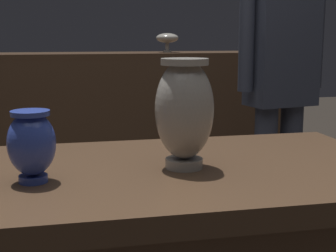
{
  "coord_description": "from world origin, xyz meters",
  "views": [
    {
      "loc": [
        -0.21,
        -1.13,
        1.11
      ],
      "look_at": [
        0.04,
        -0.01,
        0.9
      ],
      "focal_mm": 53.98,
      "sensor_mm": 36.0,
      "label": 1
    }
  ],
  "objects_px": {
    "vase_centerpiece": "(184,110)",
    "visitor_near_right": "(281,75)",
    "vase_left_accent": "(32,143)",
    "shelf_vase_right": "(167,38)"
  },
  "relations": [
    {
      "from": "vase_left_accent",
      "to": "shelf_vase_right",
      "type": "relative_size",
      "value": 1.02
    },
    {
      "from": "vase_centerpiece",
      "to": "visitor_near_right",
      "type": "height_order",
      "value": "visitor_near_right"
    },
    {
      "from": "shelf_vase_right",
      "to": "vase_centerpiece",
      "type": "bearing_deg",
      "value": -101.36
    },
    {
      "from": "vase_centerpiece",
      "to": "visitor_near_right",
      "type": "bearing_deg",
      "value": 55.81
    },
    {
      "from": "vase_left_accent",
      "to": "shelf_vase_right",
      "type": "bearing_deg",
      "value": 70.82
    },
    {
      "from": "vase_left_accent",
      "to": "shelf_vase_right",
      "type": "height_order",
      "value": "shelf_vase_right"
    },
    {
      "from": "visitor_near_right",
      "to": "vase_centerpiece",
      "type": "bearing_deg",
      "value": 44.24
    },
    {
      "from": "vase_left_accent",
      "to": "visitor_near_right",
      "type": "xyz_separation_m",
      "value": [
        1.1,
        1.17,
        0.03
      ]
    },
    {
      "from": "vase_centerpiece",
      "to": "visitor_near_right",
      "type": "xyz_separation_m",
      "value": [
        0.76,
        1.12,
        -0.02
      ]
    },
    {
      "from": "vase_centerpiece",
      "to": "vase_left_accent",
      "type": "height_order",
      "value": "vase_centerpiece"
    }
  ]
}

